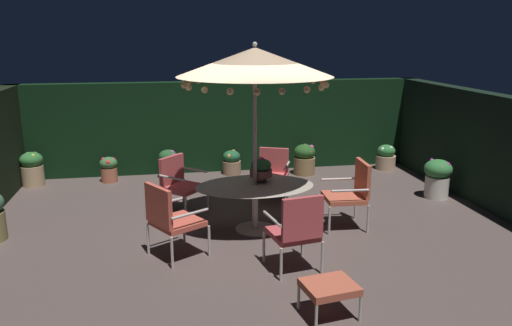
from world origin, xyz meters
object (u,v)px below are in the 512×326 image
Objects in this scene: patio_chair_east at (297,228)px; patio_chair_south at (272,171)px; potted_plant_back_left at (109,169)px; patio_chair_northeast at (170,217)px; potted_plant_right_far at (232,162)px; patio_umbrella at (255,62)px; patio_chair_north at (179,181)px; centerpiece_planter at (261,168)px; potted_plant_left_near at (304,159)px; ottoman_footrest at (329,288)px; potted_plant_right_near at (386,157)px; potted_plant_back_center at (32,168)px; potted_plant_front_corner at (168,163)px; potted_plant_back_right at (437,177)px; patio_chair_southeast at (351,190)px; patio_dining_table at (255,193)px.

patio_chair_east is 2.82m from patio_chair_south.
potted_plant_back_left is (-2.69, 4.53, -0.30)m from patio_chair_east.
patio_chair_northeast reaches higher than potted_plant_right_far.
patio_chair_northeast is at bearing 155.73° from patio_chair_east.
patio_umbrella is 2.93× the size of patio_chair_north.
potted_plant_left_near is at bearing 62.29° from centerpiece_planter.
potted_plant_right_near is (3.11, 5.54, -0.05)m from ottoman_footrest.
patio_chair_northeast reaches higher than potted_plant_back_center.
potted_plant_back_left is (-1.34, 2.10, -0.28)m from patio_chair_north.
potted_plant_back_left is at bearing 116.43° from ottoman_footrest.
patio_umbrella reaches higher than patio_chair_east.
patio_chair_northeast reaches higher than potted_plant_front_corner.
potted_plant_back_right is at bearing -19.44° from potted_plant_back_left.
potted_plant_back_center reaches higher than ottoman_footrest.
potted_plant_left_near is (-1.87, -0.08, 0.06)m from potted_plant_right_near.
centerpiece_planter is 1.65m from patio_chair_east.
patio_chair_southeast reaches higher than potted_plant_right_near.
potted_plant_back_center is at bearing 179.75° from potted_plant_right_near.
ottoman_footrest is 5.89m from potted_plant_front_corner.
patio_chair_north is 2.78m from patio_chair_southeast.
patio_chair_south is 1.44× the size of potted_plant_left_near.
patio_dining_table is 3.47× the size of potted_plant_right_far.
potted_plant_right_far is at bearing 3.25° from potted_plant_front_corner.
potted_plant_right_near is 3.40m from potted_plant_right_far.
potted_plant_back_left is at bearing 128.30° from patio_umbrella.
patio_chair_northeast is at bearing -130.56° from patio_chair_south.
ottoman_footrest is 5.60m from potted_plant_left_near.
patio_umbrella reaches higher than potted_plant_left_near.
potted_plant_back_right is (3.40, 0.82, -0.54)m from centerpiece_planter.
patio_chair_southeast is 2.01× the size of potted_plant_right_far.
patio_umbrella is 1.60m from centerpiece_planter.
patio_dining_table reaches higher than potted_plant_right_far.
potted_plant_back_center reaches higher than potted_plant_back_left.
patio_chair_east is at bearing -95.90° from patio_chair_south.
patio_chair_south is 1.70× the size of potted_plant_right_near.
ottoman_footrest is at bearing -67.61° from patio_chair_north.
patio_chair_southeast reaches higher than potted_plant_right_far.
patio_dining_table is 3.66m from potted_plant_back_right.
patio_dining_table is at bearing -91.24° from potted_plant_right_far.
patio_chair_northeast is 1.59× the size of potted_plant_left_near.
patio_chair_south is 4.75m from potted_plant_back_center.
potted_plant_right_near reaches higher than potted_plant_right_far.
potted_plant_right_near is at bearing -1.50° from potted_plant_front_corner.
patio_umbrella is at bearing 176.45° from patio_chair_southeast.
patio_dining_table is at bearing -51.70° from potted_plant_back_left.
patio_umbrella is 5.12× the size of potted_plant_right_near.
potted_plant_right_near is at bearing -3.35° from potted_plant_right_far.
patio_chair_north reaches higher than potted_plant_front_corner.
patio_chair_east is 4.86m from potted_plant_front_corner.
ottoman_footrest is at bearing -74.23° from potted_plant_front_corner.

